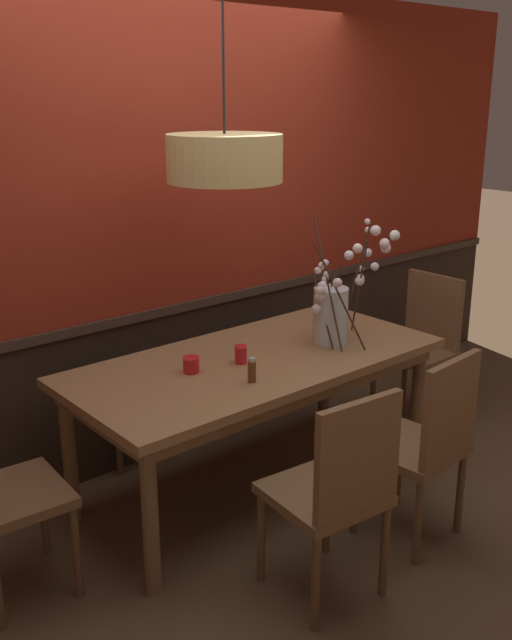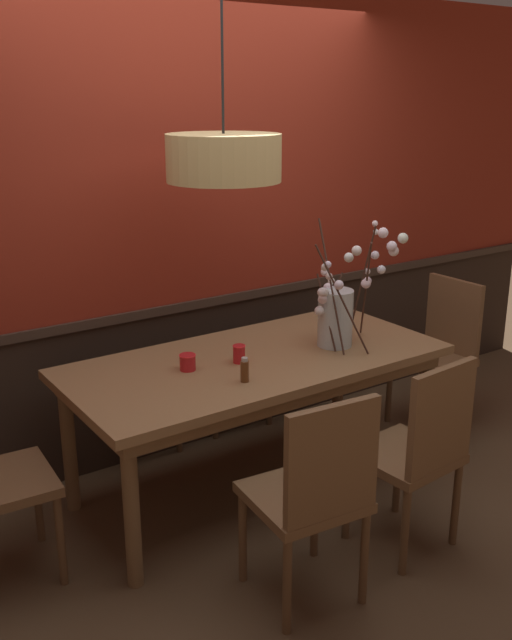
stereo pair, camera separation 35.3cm
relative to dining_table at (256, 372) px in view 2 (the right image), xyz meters
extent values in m
plane|color=brown|center=(0.00, 0.00, -0.67)|extent=(24.00, 24.00, 0.00)
cube|color=#2D2119|center=(0.00, 0.71, -0.24)|extent=(5.90, 0.12, 0.85)
cube|color=#3E2E24|center=(0.00, 0.70, 0.20)|extent=(5.90, 0.14, 0.05)
cube|color=maroon|center=(0.00, 0.71, 1.06)|extent=(5.90, 0.12, 1.76)
cube|color=#997047|center=(0.00, 0.00, 0.06)|extent=(1.95, 0.91, 0.05)
cube|color=brown|center=(0.00, 0.00, 0.00)|extent=(1.84, 0.80, 0.08)
cylinder|color=brown|center=(-0.88, -0.36, -0.32)|extent=(0.07, 0.07, 0.71)
cylinder|color=brown|center=(0.88, -0.36, -0.32)|extent=(0.07, 0.07, 0.71)
cylinder|color=brown|center=(-0.88, 0.36, -0.32)|extent=(0.07, 0.07, 0.71)
cylinder|color=brown|center=(0.88, 0.36, -0.32)|extent=(0.07, 0.07, 0.71)
cube|color=brown|center=(0.29, -0.78, -0.22)|extent=(0.45, 0.44, 0.04)
cube|color=brown|center=(0.30, -0.97, 0.04)|extent=(0.40, 0.07, 0.47)
cylinder|color=brown|center=(0.09, -0.62, -0.46)|extent=(0.04, 0.04, 0.43)
cylinder|color=brown|center=(0.45, -0.59, -0.46)|extent=(0.04, 0.04, 0.43)
cylinder|color=brown|center=(0.12, -0.97, -0.46)|extent=(0.04, 0.04, 0.43)
cylinder|color=brown|center=(0.48, -0.94, -0.46)|extent=(0.04, 0.04, 0.43)
cube|color=brown|center=(1.34, 0.01, -0.22)|extent=(0.39, 0.43, 0.04)
cube|color=brown|center=(1.51, 0.01, 0.03)|extent=(0.04, 0.41, 0.47)
cylinder|color=brown|center=(1.17, -0.18, -0.46)|extent=(0.04, 0.04, 0.43)
cylinder|color=brown|center=(1.17, 0.19, -0.46)|extent=(0.04, 0.04, 0.43)
cylinder|color=brown|center=(1.50, -0.17, -0.46)|extent=(0.04, 0.04, 0.43)
cylinder|color=brown|center=(1.50, 0.19, -0.46)|extent=(0.04, 0.04, 0.43)
cube|color=brown|center=(0.33, 0.77, -0.21)|extent=(0.47, 0.42, 0.04)
cube|color=brown|center=(0.34, 0.94, 0.03)|extent=(0.43, 0.07, 0.45)
cylinder|color=brown|center=(0.51, 0.59, -0.45)|extent=(0.04, 0.04, 0.43)
cylinder|color=brown|center=(0.12, 0.62, -0.45)|extent=(0.04, 0.04, 0.43)
cylinder|color=brown|center=(0.53, 0.91, -0.45)|extent=(0.04, 0.04, 0.43)
cylinder|color=brown|center=(0.15, 0.94, -0.45)|extent=(0.04, 0.04, 0.43)
cube|color=brown|center=(-0.31, 0.79, -0.21)|extent=(0.41, 0.44, 0.04)
cube|color=brown|center=(-0.31, 0.99, 0.05)|extent=(0.38, 0.04, 0.49)
cylinder|color=brown|center=(-0.14, 0.60, -0.45)|extent=(0.04, 0.04, 0.43)
cylinder|color=brown|center=(-0.48, 0.60, -0.45)|extent=(0.04, 0.04, 0.43)
cylinder|color=brown|center=(-0.14, 0.98, -0.45)|extent=(0.04, 0.04, 0.43)
cylinder|color=brown|center=(-0.48, 0.98, -0.45)|extent=(0.04, 0.04, 0.43)
cube|color=brown|center=(-1.29, 0.01, -0.21)|extent=(0.42, 0.45, 0.04)
cylinder|color=brown|center=(-1.11, 0.18, -0.45)|extent=(0.04, 0.04, 0.43)
cylinder|color=brown|center=(-1.14, -0.18, -0.45)|extent=(0.04, 0.04, 0.43)
cube|color=brown|center=(-0.32, -0.81, -0.21)|extent=(0.47, 0.47, 0.04)
cube|color=brown|center=(-0.34, -1.00, 0.04)|extent=(0.41, 0.08, 0.47)
cylinder|color=brown|center=(-0.49, -0.60, -0.45)|extent=(0.04, 0.04, 0.43)
cylinder|color=brown|center=(-0.12, -0.64, -0.45)|extent=(0.04, 0.04, 0.43)
cylinder|color=brown|center=(-0.52, -0.97, -0.45)|extent=(0.04, 0.04, 0.43)
cylinder|color=brown|center=(-0.15, -1.01, -0.45)|extent=(0.04, 0.04, 0.43)
cylinder|color=silver|center=(0.45, -0.09, 0.23)|extent=(0.19, 0.19, 0.30)
cylinder|color=silver|center=(0.45, -0.09, 0.12)|extent=(0.16, 0.16, 0.07)
cylinder|color=#472D23|center=(0.44, -0.05, 0.28)|extent=(0.11, 0.08, 0.39)
sphere|color=white|center=(0.41, -0.06, 0.27)|extent=(0.05, 0.05, 0.05)
sphere|color=white|center=(0.45, -0.02, 0.38)|extent=(0.05, 0.05, 0.05)
sphere|color=white|center=(0.49, 0.00, 0.41)|extent=(0.04, 0.04, 0.04)
sphere|color=white|center=(0.46, 0.03, 0.46)|extent=(0.04, 0.04, 0.04)
sphere|color=white|center=(0.43, -0.05, 0.29)|extent=(0.06, 0.06, 0.06)
cylinder|color=#472D23|center=(0.37, -0.23, 0.37)|extent=(0.26, 0.15, 0.58)
sphere|color=white|center=(0.31, -0.38, 0.66)|extent=(0.05, 0.05, 0.05)
sphere|color=white|center=(0.32, -0.32, 0.62)|extent=(0.05, 0.05, 0.05)
sphere|color=white|center=(0.34, -0.23, 0.46)|extent=(0.05, 0.05, 0.05)
cylinder|color=#472D23|center=(0.58, -0.13, 0.41)|extent=(0.05, 0.22, 0.65)
sphere|color=white|center=(0.59, -0.15, 0.41)|extent=(0.05, 0.05, 0.05)
sphere|color=white|center=(0.67, -0.18, 0.68)|extent=(0.06, 0.06, 0.06)
sphere|color=white|center=(0.66, -0.13, 0.72)|extent=(0.03, 0.03, 0.03)
sphere|color=white|center=(0.60, -0.15, 0.48)|extent=(0.03, 0.03, 0.03)
sphere|color=white|center=(0.68, -0.12, 0.67)|extent=(0.03, 0.03, 0.03)
sphere|color=white|center=(0.65, -0.16, 0.56)|extent=(0.04, 0.04, 0.04)
cylinder|color=#472D23|center=(0.37, -0.11, 0.28)|extent=(0.03, 0.15, 0.39)
sphere|color=white|center=(0.32, -0.10, 0.30)|extent=(0.05, 0.05, 0.05)
sphere|color=white|center=(0.31, -0.14, 0.41)|extent=(0.05, 0.05, 0.05)
sphere|color=white|center=(0.36, -0.10, 0.39)|extent=(0.05, 0.05, 0.05)
sphere|color=white|center=(0.34, -0.09, 0.35)|extent=(0.03, 0.03, 0.03)
sphere|color=white|center=(0.35, -0.10, 0.36)|extent=(0.05, 0.05, 0.05)
cylinder|color=#472D23|center=(0.38, -0.13, 0.42)|extent=(0.02, 0.23, 0.68)
sphere|color=white|center=(0.34, -0.12, 0.53)|extent=(0.04, 0.04, 0.04)
sphere|color=white|center=(0.34, -0.14, 0.55)|extent=(0.04, 0.04, 0.04)
sphere|color=white|center=(0.34, -0.15, 0.49)|extent=(0.04, 0.04, 0.04)
cylinder|color=#472D23|center=(0.61, -0.14, 0.37)|extent=(0.19, 0.25, 0.57)
sphere|color=white|center=(0.70, -0.22, 0.61)|extent=(0.05, 0.05, 0.05)
sphere|color=white|center=(0.76, -0.24, 0.65)|extent=(0.06, 0.06, 0.06)
sphere|color=white|center=(0.64, -0.12, 0.42)|extent=(0.04, 0.04, 0.04)
sphere|color=white|center=(0.65, -0.20, 0.49)|extent=(0.04, 0.04, 0.04)
sphere|color=white|center=(0.72, -0.22, 0.58)|extent=(0.06, 0.06, 0.06)
cylinder|color=red|center=(-0.11, -0.02, 0.13)|extent=(0.06, 0.06, 0.09)
torus|color=red|center=(-0.11, -0.02, 0.17)|extent=(0.07, 0.07, 0.01)
cylinder|color=silver|center=(-0.11, -0.02, 0.11)|extent=(0.04, 0.04, 0.05)
cylinder|color=red|center=(-0.37, 0.04, 0.12)|extent=(0.08, 0.08, 0.08)
torus|color=red|center=(-0.37, 0.04, 0.16)|extent=(0.08, 0.08, 0.01)
cylinder|color=silver|center=(-0.37, 0.04, 0.11)|extent=(0.05, 0.05, 0.04)
cylinder|color=brown|center=(-0.23, -0.24, 0.13)|extent=(0.04, 0.04, 0.10)
cylinder|color=beige|center=(-0.23, -0.24, 0.19)|extent=(0.03, 0.03, 0.02)
cylinder|color=tan|center=(-0.15, 0.05, 1.08)|extent=(0.54, 0.54, 0.22)
sphere|color=#F9EAB7|center=(-0.15, 0.05, 1.05)|extent=(0.14, 0.14, 0.14)
cylinder|color=black|center=(-0.15, 0.05, 1.56)|extent=(0.01, 0.01, 0.75)
camera|label=1|loc=(-2.23, -2.62, 1.37)|focal=40.43mm
camera|label=2|loc=(-1.95, -2.83, 1.37)|focal=40.43mm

